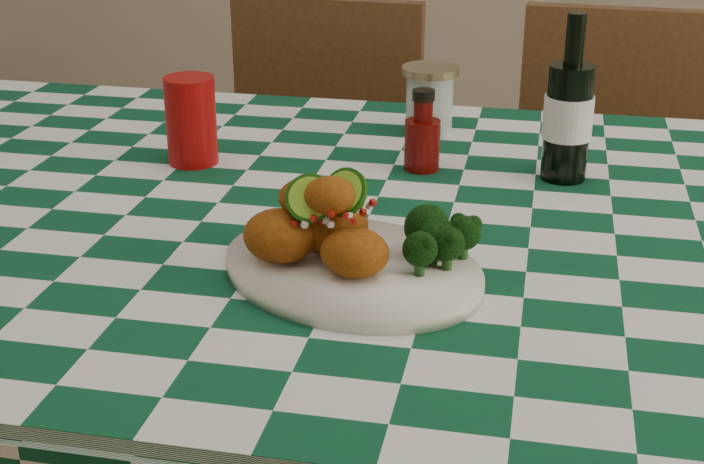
% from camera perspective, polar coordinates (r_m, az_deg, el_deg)
% --- Properties ---
extents(plate, '(0.38, 0.35, 0.02)m').
position_cam_1_polar(plate, '(1.09, 0.00, -2.21)').
color(plate, white).
rests_on(plate, dining_table).
extents(fried_chicken_pile, '(0.16, 0.11, 0.10)m').
position_cam_1_polar(fried_chicken_pile, '(1.07, -1.14, 0.73)').
color(fried_chicken_pile, '#95490E').
rests_on(fried_chicken_pile, plate).
extents(broccoli_side, '(0.08, 0.08, 0.06)m').
position_cam_1_polar(broccoli_side, '(1.07, 5.02, -0.55)').
color(broccoli_side, black).
rests_on(broccoli_side, plate).
extents(red_tumbler, '(0.10, 0.10, 0.13)m').
position_cam_1_polar(red_tumbler, '(1.45, -9.34, 6.42)').
color(red_tumbler, '#9A0808').
rests_on(red_tumbler, dining_table).
extents(ketchup_bottle, '(0.06, 0.06, 0.12)m').
position_cam_1_polar(ketchup_bottle, '(1.41, 4.13, 5.94)').
color(ketchup_bottle, '#5A0704').
rests_on(ketchup_bottle, dining_table).
extents(mason_jar, '(0.10, 0.10, 0.11)m').
position_cam_1_polar(mason_jar, '(1.57, 4.53, 7.63)').
color(mason_jar, '#B2BCBA').
rests_on(mason_jar, dining_table).
extents(beer_bottle, '(0.09, 0.09, 0.23)m').
position_cam_1_polar(beer_bottle, '(1.38, 12.55, 7.60)').
color(beer_bottle, black).
rests_on(beer_bottle, dining_table).
extents(wooden_chair_left, '(0.43, 0.45, 0.90)m').
position_cam_1_polar(wooden_chair_left, '(2.05, -2.76, -0.00)').
color(wooden_chair_left, '#472814').
rests_on(wooden_chair_left, ground).
extents(wooden_chair_right, '(0.43, 0.45, 0.90)m').
position_cam_1_polar(wooden_chair_right, '(2.00, 14.67, -1.37)').
color(wooden_chair_right, '#472814').
rests_on(wooden_chair_right, ground).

